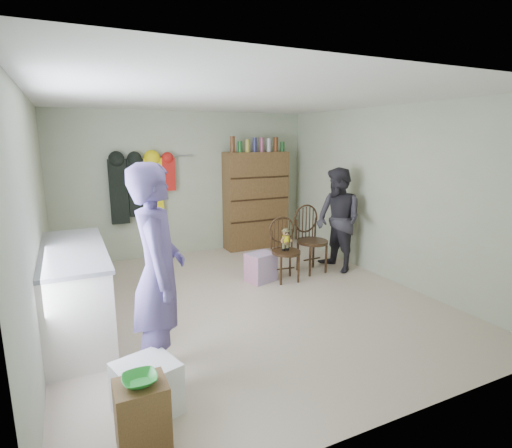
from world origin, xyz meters
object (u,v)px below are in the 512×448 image
dresser (256,200)px  counter (76,291)px  chair_front (285,245)px  chair_far (310,236)px

dresser → counter: bearing=-144.3°
chair_front → chair_far: bearing=23.1°
chair_front → chair_far: 0.58m
chair_front → chair_far: size_ratio=0.89×
chair_front → dresser: size_ratio=0.45×
counter → chair_front: counter is taller
counter → chair_front: 2.84m
chair_front → dresser: dresser is taller
chair_far → dresser: (-0.15, 1.63, 0.36)m
counter → chair_far: (3.35, 0.66, 0.09)m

